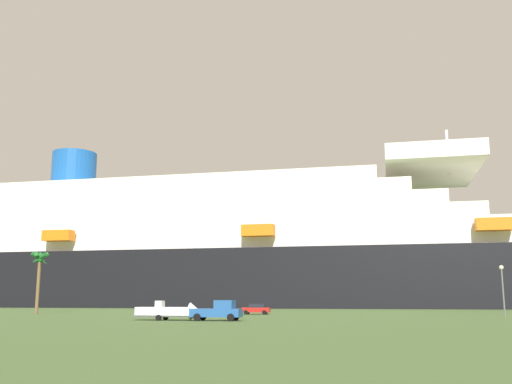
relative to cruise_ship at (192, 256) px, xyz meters
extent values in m
plane|color=#4C6B38|center=(26.08, -49.65, -14.42)|extent=(600.00, 600.00, 0.00)
cube|color=black|center=(-3.71, 0.24, -7.01)|extent=(234.96, 50.66, 14.81)
cube|color=white|center=(-3.71, 0.24, 2.06)|extent=(206.85, 46.05, 3.33)
cube|color=white|center=(-8.36, 0.52, 5.38)|extent=(194.02, 44.35, 3.33)
cube|color=white|center=(-13.02, 0.80, 8.71)|extent=(182.85, 42.93, 3.33)
cube|color=white|center=(-17.67, 1.08, 12.04)|extent=(174.80, 41.91, 3.33)
cube|color=white|center=(-22.33, 1.35, 15.37)|extent=(167.41, 40.96, 3.33)
cube|color=white|center=(-26.98, 1.63, 18.70)|extent=(160.45, 40.11, 3.33)
cube|color=white|center=(66.12, -3.94, 22.36)|extent=(25.69, 41.80, 4.00)
cylinder|color=#1959B2|center=(-38.62, 2.33, 26.21)|extent=(14.01, 14.01, 11.70)
cylinder|color=silver|center=(70.78, -4.22, 26.36)|extent=(0.80, 0.80, 12.00)
cube|color=orange|center=(-32.00, -17.24, 4.39)|extent=(8.18, 3.67, 2.80)
cube|color=orange|center=(22.31, -20.49, 4.39)|extent=(8.18, 3.67, 2.80)
cube|color=orange|center=(76.62, -23.74, 4.39)|extent=(8.18, 3.67, 2.80)
cube|color=#2659A5|center=(29.87, -97.20, -13.57)|extent=(5.71, 2.34, 0.90)
cube|color=#2659A5|center=(30.87, -97.26, -12.67)|extent=(2.12, 1.96, 0.90)
cube|color=#26333F|center=(31.54, -97.30, -12.76)|extent=(0.20, 1.68, 0.63)
cylinder|color=black|center=(31.88, -96.32, -14.02)|extent=(0.82, 0.33, 0.80)
cylinder|color=black|center=(31.76, -98.32, -14.02)|extent=(0.82, 0.33, 0.80)
cylinder|color=black|center=(28.14, -96.10, -14.02)|extent=(0.82, 0.33, 0.80)
cylinder|color=black|center=(28.02, -98.09, -14.02)|extent=(0.82, 0.33, 0.80)
cube|color=#595960|center=(23.99, -96.85, -13.95)|extent=(7.07, 2.30, 0.16)
cube|color=#595960|center=(28.10, -97.10, -13.95)|extent=(2.28, 0.26, 0.10)
cylinder|color=black|center=(23.74, -95.79, -14.10)|extent=(0.65, 0.26, 0.64)
cylinder|color=black|center=(23.61, -97.87, -14.10)|extent=(0.65, 0.26, 0.64)
cube|color=white|center=(23.99, -96.85, -13.42)|extent=(6.45, 2.47, 0.90)
cone|color=white|center=(27.55, -97.06, -13.42)|extent=(1.31, 1.95, 1.88)
cube|color=silver|center=(23.36, -96.81, -12.62)|extent=(0.86, 1.05, 0.70)
cube|color=black|center=(20.63, -96.64, -13.42)|extent=(0.39, 0.52, 1.10)
cylinder|color=brown|center=(-3.91, -74.97, -10.17)|extent=(0.51, 0.51, 8.50)
cone|color=#1E6628|center=(-3.51, -74.99, -5.82)|extent=(0.80, 2.65, 2.12)
cone|color=#1E6628|center=(-3.65, -74.67, -5.82)|extent=(2.47, 2.23, 2.11)
cone|color=#1E6628|center=(-3.93, -74.57, -5.82)|extent=(2.53, 0.84, 2.33)
cone|color=#1E6628|center=(-4.24, -74.74, -5.82)|extent=(2.08, 2.54, 2.15)
cone|color=#1E6628|center=(-4.29, -75.11, -5.82)|extent=(1.56, 2.80, 1.88)
cone|color=#1E6628|center=(-3.94, -75.37, -5.82)|extent=(2.78, 0.92, 1.84)
cone|color=#1E6628|center=(-3.66, -75.28, -5.82)|extent=(2.50, 2.22, 2.07)
sphere|color=#1E6628|center=(-3.91, -74.97, -5.92)|extent=(1.10, 1.10, 1.10)
cylinder|color=slate|center=(63.91, -79.82, -11.36)|extent=(0.20, 0.20, 6.13)
sphere|color=#F9F2CC|center=(63.91, -79.82, -8.04)|extent=(0.56, 0.56, 0.56)
cube|color=red|center=(30.02, -71.05, -13.74)|extent=(4.32, 2.07, 0.70)
cube|color=#1E232D|center=(30.23, -71.04, -13.12)|extent=(2.44, 1.82, 0.55)
cylinder|color=black|center=(28.64, -72.06, -14.09)|extent=(0.67, 0.24, 0.66)
cylinder|color=black|center=(28.58, -70.12, -14.09)|extent=(0.67, 0.24, 0.66)
cylinder|color=black|center=(31.45, -71.97, -14.09)|extent=(0.67, 0.24, 0.66)
cylinder|color=black|center=(31.39, -70.04, -14.09)|extent=(0.67, 0.24, 0.66)
camera|label=1|loc=(44.59, -160.06, -12.04)|focal=40.69mm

